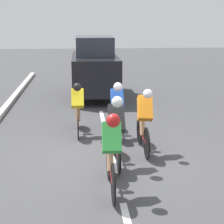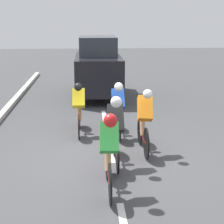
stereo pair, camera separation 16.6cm
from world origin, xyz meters
name	(u,v)px [view 1 (the left image)]	position (x,y,z in m)	size (l,w,h in m)	color
ground_plane	(112,157)	(0.00, 0.00, 0.00)	(60.00, 60.00, 0.00)	#424244
lane_stripe_mid	(111,151)	(0.00, -0.36, 0.00)	(0.12, 1.40, 0.01)	white
lane_stripe_far	(102,116)	(0.00, -3.56, 0.00)	(0.12, 1.40, 0.01)	white
cyclist_orange	(144,119)	(-0.76, -0.28, 0.78)	(0.36, 1.71, 1.53)	black
cyclist_green	(111,150)	(0.16, 1.72, 0.79)	(0.34, 1.73, 1.51)	black
cyclist_yellow	(78,107)	(0.75, -1.76, 0.75)	(0.32, 1.61, 1.43)	black
cyclist_black	(116,128)	(-0.06, 0.45, 0.81)	(0.33, 1.67, 1.53)	black
cyclist_blue	(117,107)	(-0.27, -1.51, 0.78)	(0.33, 1.69, 1.47)	black
support_car	(95,67)	(0.10, -6.61, 1.15)	(1.70, 3.94, 2.32)	black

